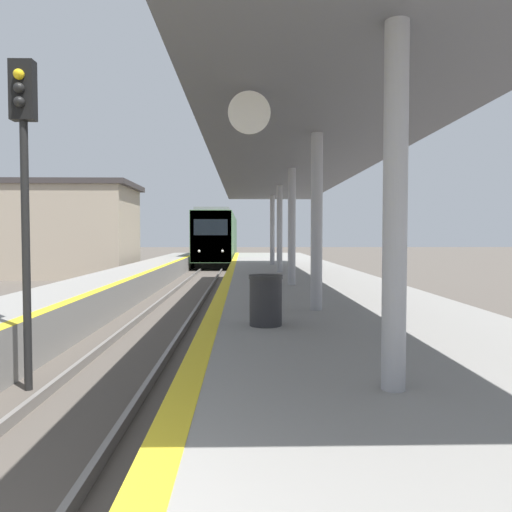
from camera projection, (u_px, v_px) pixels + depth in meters
name	position (u px, v px, depth m)	size (l,w,h in m)	color
train	(219.00, 238.00, 44.19)	(2.81, 22.31, 4.33)	black
signal_near	(24.00, 163.00, 7.57)	(0.36, 0.31, 5.04)	black
station_canopy	(292.00, 167.00, 14.52)	(4.44, 24.97, 3.61)	#99999E
trash_bin	(266.00, 300.00, 8.02)	(0.55, 0.55, 0.82)	#262628
station_building	(26.00, 230.00, 28.84)	(12.58, 5.69, 5.42)	tan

